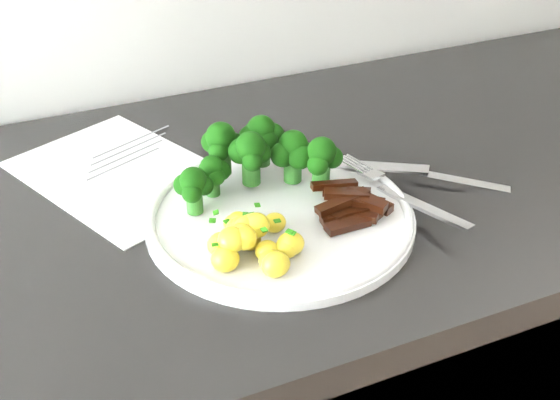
# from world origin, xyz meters

# --- Properties ---
(recipe_paper) EXTENTS (0.29, 0.33, 0.00)m
(recipe_paper) POSITION_xyz_m (-0.09, 1.78, 0.92)
(recipe_paper) COLOR white
(recipe_paper) RESTS_ON counter
(plate) EXTENTS (0.31, 0.31, 0.02)m
(plate) POSITION_xyz_m (0.05, 1.59, 0.93)
(plate) COLOR white
(plate) RESTS_ON counter
(broccoli) EXTENTS (0.20, 0.11, 0.08)m
(broccoli) POSITION_xyz_m (0.05, 1.66, 0.98)
(broccoli) COLOR #255D1C
(broccoli) RESTS_ON plate
(potatoes) EXTENTS (0.10, 0.11, 0.04)m
(potatoes) POSITION_xyz_m (-0.00, 1.54, 0.95)
(potatoes) COLOR yellow
(potatoes) RESTS_ON plate
(beef_strips) EXTENTS (0.09, 0.08, 0.03)m
(beef_strips) POSITION_xyz_m (0.13, 1.56, 0.94)
(beef_strips) COLOR black
(beef_strips) RESTS_ON plate
(fork) EXTENTS (0.07, 0.20, 0.02)m
(fork) POSITION_xyz_m (0.20, 1.56, 0.94)
(fork) COLOR silver
(fork) RESTS_ON plate
(knife) EXTENTS (0.19, 0.16, 0.03)m
(knife) POSITION_xyz_m (0.27, 1.59, 0.93)
(knife) COLOR silver
(knife) RESTS_ON plate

